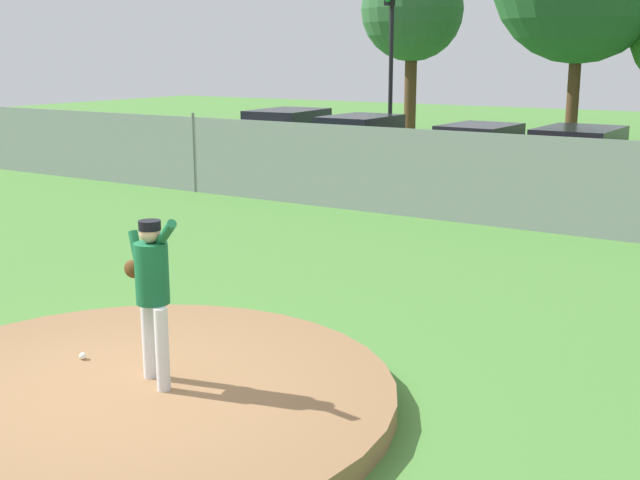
{
  "coord_description": "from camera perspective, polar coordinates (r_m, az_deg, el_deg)",
  "views": [
    {
      "loc": [
        5.47,
        -5.18,
        3.36
      ],
      "look_at": [
        0.24,
        3.14,
        1.09
      ],
      "focal_mm": 45.36,
      "sensor_mm": 36.0,
      "label": 1
    }
  ],
  "objects": [
    {
      "name": "pitcher_youth",
      "position": [
        7.85,
        -11.79,
        -3.07
      ],
      "size": [
        0.81,
        0.32,
        1.69
      ],
      "color": "silver",
      "rests_on": "pitchers_mound"
    },
    {
      "name": "chainlink_fence",
      "position": [
        16.32,
        12.26,
        4.13
      ],
      "size": [
        38.87,
        0.07,
        1.95
      ],
      "color": "gray",
      "rests_on": "ground_plane"
    },
    {
      "name": "ground_plane",
      "position": [
        12.89,
        5.91,
        -2.17
      ],
      "size": [
        80.0,
        80.0,
        0.0
      ],
      "primitive_type": "plane",
      "color": "#4C8438"
    },
    {
      "name": "pitchers_mound",
      "position": [
        8.21,
        -13.42,
        -10.71
      ],
      "size": [
        5.24,
        5.24,
        0.22
      ],
      "primitive_type": "cylinder",
      "color": "olive",
      "rests_on": "ground_plane"
    },
    {
      "name": "parked_car_champagne",
      "position": [
        21.63,
        11.12,
        5.83
      ],
      "size": [
        1.98,
        4.09,
        1.57
      ],
      "color": "tan",
      "rests_on": "ground_plane"
    },
    {
      "name": "traffic_light_near",
      "position": [
        26.79,
        4.98,
        14.04
      ],
      "size": [
        0.28,
        0.46,
        5.75
      ],
      "color": "black",
      "rests_on": "ground_plane"
    },
    {
      "name": "parked_car_white",
      "position": [
        24.61,
        -2.3,
        7.1
      ],
      "size": [
        2.2,
        4.63,
        1.73
      ],
      "color": "silver",
      "rests_on": "ground_plane"
    },
    {
      "name": "parked_car_teal",
      "position": [
        22.3,
        2.83,
        6.43
      ],
      "size": [
        1.83,
        4.15,
        1.72
      ],
      "color": "#146066",
      "rests_on": "ground_plane"
    },
    {
      "name": "asphalt_strip",
      "position": [
        20.7,
        16.46,
        3.14
      ],
      "size": [
        44.0,
        7.0,
        0.01
      ],
      "primitive_type": "cube",
      "color": "#2B2B2D",
      "rests_on": "ground_plane"
    },
    {
      "name": "tree_leaning_west",
      "position": [
        33.53,
        6.53,
        15.81
      ],
      "size": [
        4.08,
        4.08,
        7.12
      ],
      "color": "#4C331E",
      "rests_on": "ground_plane"
    },
    {
      "name": "parked_car_burgundy",
      "position": [
        20.1,
        17.69,
        5.07
      ],
      "size": [
        1.98,
        4.35,
        1.68
      ],
      "color": "maroon",
      "rests_on": "ground_plane"
    },
    {
      "name": "baseball",
      "position": [
        8.94,
        -16.39,
        -7.86
      ],
      "size": [
        0.07,
        0.07,
        0.07
      ],
      "primitive_type": "sphere",
      "color": "white",
      "rests_on": "pitchers_mound"
    }
  ]
}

